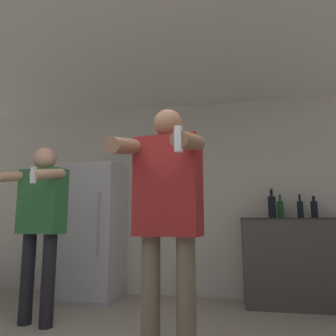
# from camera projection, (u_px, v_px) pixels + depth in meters

# --- Properties ---
(wall_back) EXTENTS (7.00, 0.06, 2.55)m
(wall_back) POSITION_uv_depth(u_px,v_px,m) (183.00, 197.00, 4.41)
(wall_back) COLOR beige
(wall_back) RESTS_ON ground_plane
(ceiling_slab) EXTENTS (7.00, 3.69, 0.05)m
(ceiling_slab) POSITION_uv_depth(u_px,v_px,m) (156.00, 45.00, 3.06)
(ceiling_slab) COLOR silver
(ceiling_slab) RESTS_ON wall_back
(refrigerator) EXTENTS (0.68, 0.71, 1.67)m
(refrigerator) POSITION_uv_depth(u_px,v_px,m) (93.00, 230.00, 4.20)
(refrigerator) COLOR silver
(refrigerator) RESTS_ON ground_plane
(counter) EXTENTS (1.31, 0.57, 0.99)m
(counter) POSITION_uv_depth(u_px,v_px,m) (301.00, 262.00, 3.73)
(counter) COLOR #47423D
(counter) RESTS_ON ground_plane
(bottle_tall_gin) EXTENTS (0.08, 0.08, 0.28)m
(bottle_tall_gin) POSITION_uv_depth(u_px,v_px,m) (314.00, 208.00, 3.85)
(bottle_tall_gin) COLOR black
(bottle_tall_gin) RESTS_ON counter
(bottle_red_label) EXTENTS (0.07, 0.07, 0.28)m
(bottle_red_label) POSITION_uv_depth(u_px,v_px,m) (280.00, 209.00, 3.92)
(bottle_red_label) COLOR #194723
(bottle_red_label) RESTS_ON counter
(bottle_short_whiskey) EXTENTS (0.07, 0.07, 0.30)m
(bottle_short_whiskey) POSITION_uv_depth(u_px,v_px,m) (300.00, 208.00, 3.88)
(bottle_short_whiskey) COLOR black
(bottle_short_whiskey) RESTS_ON counter
(bottle_dark_rum) EXTENTS (0.09, 0.09, 0.36)m
(bottle_dark_rum) POSITION_uv_depth(u_px,v_px,m) (272.00, 206.00, 3.95)
(bottle_dark_rum) COLOR black
(bottle_dark_rum) RESTS_ON counter
(person_woman_foreground) EXTENTS (0.56, 0.57, 1.70)m
(person_woman_foreground) POSITION_uv_depth(u_px,v_px,m) (167.00, 208.00, 2.09)
(person_woman_foreground) COLOR #75664C
(person_woman_foreground) RESTS_ON ground_plane
(person_man_side) EXTENTS (0.59, 0.55, 1.68)m
(person_man_side) POSITION_uv_depth(u_px,v_px,m) (41.00, 214.00, 3.15)
(person_man_side) COLOR black
(person_man_side) RESTS_ON ground_plane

